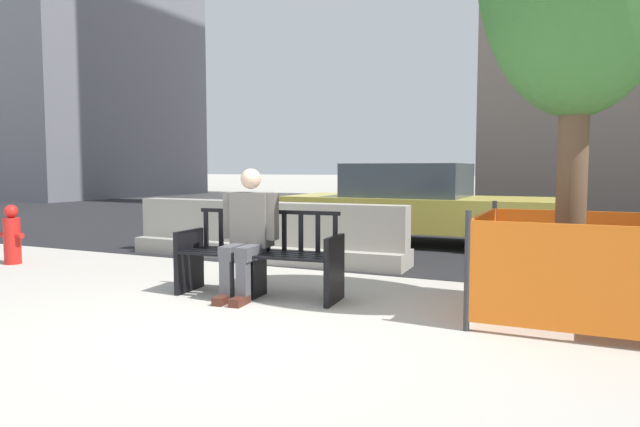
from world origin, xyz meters
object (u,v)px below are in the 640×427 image
jersey_barrier_centre (335,241)px  car_taxi_near (415,205)px  jersey_barrier_left (200,232)px  construction_fence (569,264)px  fire_hydrant (12,236)px  seated_person (248,230)px  street_bench (259,258)px

jersey_barrier_centre → car_taxi_near: 2.77m
jersey_barrier_left → construction_fence: 5.54m
jersey_barrier_left → fire_hydrant: 2.56m
jersey_barrier_centre → fire_hydrant: (-4.10, -1.74, 0.05)m
seated_person → car_taxi_near: bearing=85.0°
seated_person → fire_hydrant: bearing=175.2°
seated_person → construction_fence: 3.04m
seated_person → fire_hydrant: 4.05m
jersey_barrier_centre → jersey_barrier_left: size_ratio=1.01×
car_taxi_near → street_bench: bearing=-93.9°
jersey_barrier_left → construction_fence: construction_fence is taller
seated_person → jersey_barrier_centre: size_ratio=0.65×
street_bench → fire_hydrant: bearing=176.2°
seated_person → jersey_barrier_left: bearing=135.8°
jersey_barrier_left → car_taxi_near: bearing=44.6°
street_bench → construction_fence: (2.91, 0.35, 0.09)m
street_bench → construction_fence: 2.93m
jersey_barrier_centre → jersey_barrier_left: bearing=177.5°
jersey_barrier_centre → car_taxi_near: bearing=82.8°
seated_person → construction_fence: size_ratio=0.87×
street_bench → car_taxi_near: size_ratio=0.38×
jersey_barrier_centre → construction_fence: size_ratio=1.34×
jersey_barrier_centre → jersey_barrier_left: (-2.32, 0.10, 0.00)m
street_bench → jersey_barrier_left: bearing=137.9°
jersey_barrier_centre → construction_fence: (2.93, -1.66, 0.15)m
seated_person → car_taxi_near: 4.83m
car_taxi_near → construction_fence: bearing=-59.5°
jersey_barrier_centre → construction_fence: construction_fence is taller
jersey_barrier_centre → jersey_barrier_left: same height
jersey_barrier_centre → fire_hydrant: bearing=-157.0°
car_taxi_near → fire_hydrant: car_taxi_near is taller
jersey_barrier_left → fire_hydrant: jersey_barrier_left is taller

